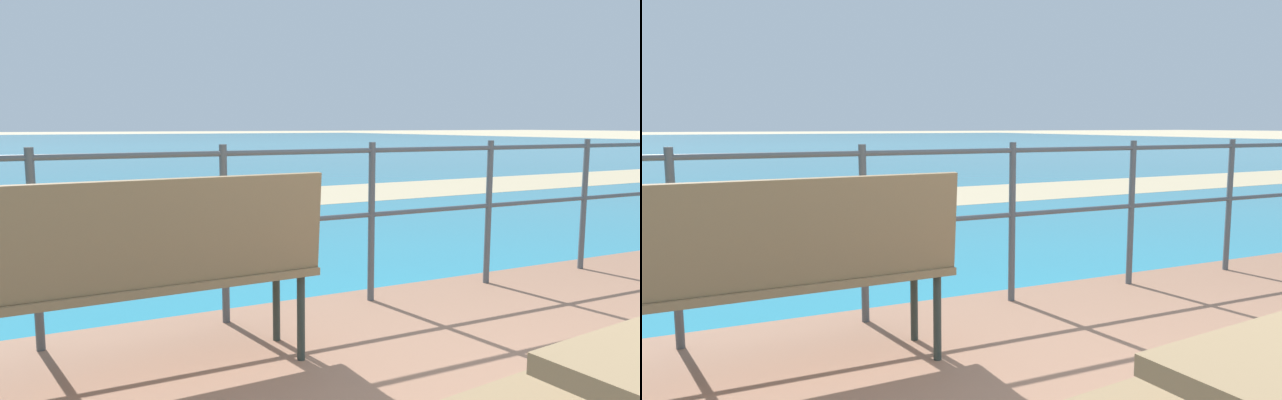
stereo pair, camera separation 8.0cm
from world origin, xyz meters
TOP-DOWN VIEW (x-y plane):
  - sea_water at (0.00, 40.00)m, footprint 90.00×90.00m
  - beach_strip at (0.00, 8.19)m, footprint 54.04×3.64m
  - park_bench at (-1.57, 1.70)m, footprint 1.68×0.47m
  - railing_fence at (0.00, 2.36)m, footprint 5.94×0.04m

SIDE VIEW (x-z plane):
  - sea_water at x=0.00m, z-range 0.00..0.01m
  - beach_strip at x=0.00m, z-range 0.00..0.01m
  - park_bench at x=-1.57m, z-range 0.15..1.08m
  - railing_fence at x=0.00m, z-range 0.18..1.22m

